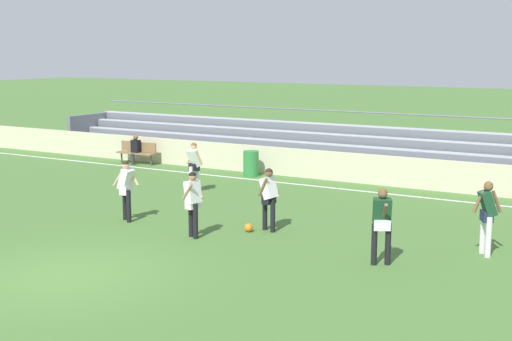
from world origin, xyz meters
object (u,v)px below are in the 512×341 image
Objects in this scene: player_white_wide_right at (269,194)px; player_white_overlapping at (193,199)px; soccer_ball at (249,228)px; player_white_wide_left at (194,163)px; trash_bin at (251,164)px; player_white_deep_cover at (126,185)px; spectator_seated at (135,147)px; bleacher_stand at (277,143)px; player_dark_trailing_run at (382,219)px; bench_centre_sideline at (137,151)px; player_dark_on_ball at (487,211)px.

player_white_overlapping is (-1.32, -1.52, 0.01)m from player_white_wide_right.
player_white_wide_left is at bearing 139.84° from soccer_ball.
soccer_ball is (4.07, -7.06, -0.36)m from trash_bin.
player_white_wide_right is 0.99× the size of player_white_deep_cover.
spectator_seated is 11.97m from soccer_ball.
bleacher_stand is 17.05× the size of spectator_seated.
spectator_seated is 15.78m from player_dark_trailing_run.
player_white_wide_left reaches higher than soccer_ball.
trash_bin reaches higher than bench_centre_sideline.
bleacher_stand is 12.43× the size of player_white_wide_left.
spectator_seated is at bearing 179.68° from trash_bin.
spectator_seated is 16.57m from player_dark_on_ball.
bench_centre_sideline is at bearing 136.09° from player_white_overlapping.
player_dark_trailing_run is at bearing -45.11° from trash_bin.
bench_centre_sideline is 15.84m from player_dark_trailing_run.
trash_bin is 4.32× the size of soccer_ball.
bleacher_stand reaches higher than player_white_overlapping.
bleacher_stand reaches higher than player_white_wide_right.
bench_centre_sideline is 1.90× the size of trash_bin.
player_white_wide_left is (-8.09, 4.48, -0.04)m from player_dark_trailing_run.
bleacher_stand is 21.72× the size of trash_bin.
player_white_wide_right is at bearing -173.86° from player_dark_on_ball.
trash_bin is 7.75m from player_white_deep_cover.
player_dark_trailing_run is (-1.82, -1.89, -0.01)m from player_dark_on_ball.
player_dark_trailing_run is 4.15m from soccer_ball.
player_dark_on_ball reaches higher than player_white_wide_left.
player_dark_trailing_run is (8.00, -8.03, 0.55)m from trash_bin.
player_white_wide_left is (-9.91, 2.59, -0.05)m from player_dark_on_ball.
bleacher_stand is 12.46× the size of player_white_wide_right.
player_white_overlapping is at bearing -55.29° from player_white_wide_left.
player_white_deep_cover is at bearing -81.06° from player_white_wide_left.
trash_bin is 5.56m from spectator_seated.
bench_centre_sideline is 6.62m from player_white_wide_left.
player_white_deep_cover is at bearing -170.35° from player_dark_on_ball.
bleacher_stand is at bearing 127.79° from player_dark_trailing_run.
player_white_wide_left is 5.51m from soccer_ball.
player_white_wide_left is at bearing -33.27° from spectator_seated.
player_dark_on_ball is at bearing 46.13° from player_dark_trailing_run.
player_white_deep_cover reaches higher than player_white_overlapping.
player_dark_trailing_run reaches higher than player_white_overlapping.
bleacher_stand is 12.05× the size of player_dark_trailing_run.
player_white_deep_cover is (1.03, -10.60, 0.10)m from bleacher_stand.
soccer_ball is (0.92, 1.17, -0.89)m from player_white_overlapping.
trash_bin is 3.59m from player_white_wide_left.
player_dark_on_ball is at bearing 17.41° from player_white_overlapping.
player_dark_on_ball is (9.26, 1.57, 0.03)m from player_white_deep_cover.
player_dark_on_ball reaches higher than bench_centre_sideline.
bleacher_stand is 10.96m from soccer_ball.
player_white_wide_right is 1.02m from soccer_ball.
bleacher_stand is at bearing 108.01° from player_white_overlapping.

